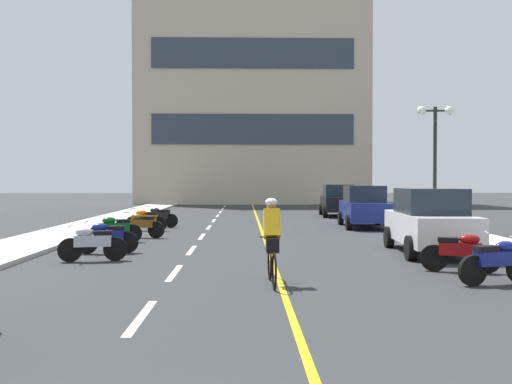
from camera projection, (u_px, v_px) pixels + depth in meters
ground_plane at (255, 229)px, 23.35m from camera, size 140.00×140.00×0.00m
curb_left at (101, 223)px, 26.20m from camera, size 2.40×72.00×0.12m
curb_right at (405, 222)px, 26.51m from camera, size 2.40×72.00×0.12m
lane_dash_1 at (141, 317)px, 8.32m from camera, size 0.14×2.20×0.01m
lane_dash_2 at (175, 273)px, 12.32m from camera, size 0.14×2.20×0.01m
lane_dash_3 at (192, 250)px, 16.31m from camera, size 0.14×2.20×0.01m
lane_dash_4 at (202, 236)px, 20.31m from camera, size 0.14×2.20×0.01m
lane_dash_5 at (209, 227)px, 24.31m from camera, size 0.14×2.20×0.01m
lane_dash_6 at (214, 221)px, 28.31m from camera, size 0.14×2.20×0.01m
lane_dash_7 at (217, 216)px, 32.31m from camera, size 0.14×2.20×0.01m
lane_dash_8 at (220, 212)px, 36.30m from camera, size 0.14×2.20×0.01m
lane_dash_9 at (223, 209)px, 40.30m from camera, size 0.14×2.20×0.01m
lane_dash_10 at (225, 206)px, 44.30m from camera, size 0.14×2.20×0.01m
lane_dash_11 at (226, 204)px, 48.30m from camera, size 0.14×2.20×0.01m
centre_line_yellow at (259, 224)px, 26.36m from camera, size 0.12×66.00×0.01m
office_building at (252, 87)px, 51.57m from camera, size 20.35×9.00×21.34m
street_lamp_mid at (435, 139)px, 22.12m from camera, size 1.46×0.36×4.87m
parked_car_near at (430, 221)px, 15.54m from camera, size 2.13×4.30×1.82m
parked_car_mid at (364, 206)px, 24.34m from camera, size 2.11×4.29×1.82m
parked_car_far at (338, 200)px, 31.94m from camera, size 2.12×4.29×1.82m
motorcycle_2 at (497, 261)px, 10.91m from camera, size 1.67×0.69×0.92m
motorcycle_3 at (461, 251)px, 12.37m from camera, size 1.66×0.74×0.92m
motorcycle_4 at (92, 243)px, 14.04m from camera, size 1.69×0.62×0.92m
motorcycle_5 at (107, 237)px, 15.54m from camera, size 1.70×0.60×0.92m
motorcycle_6 at (115, 229)px, 18.20m from camera, size 1.67×0.71×0.92m
motorcycle_7 at (141, 225)px, 19.84m from camera, size 1.67×0.69×0.92m
motorcycle_8 at (146, 219)px, 22.52m from camera, size 1.70×0.60×0.92m
motorcycle_9 at (159, 217)px, 24.32m from camera, size 1.67×0.68×0.92m
cyclist_rider at (272, 239)px, 10.93m from camera, size 0.42×1.77×1.71m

